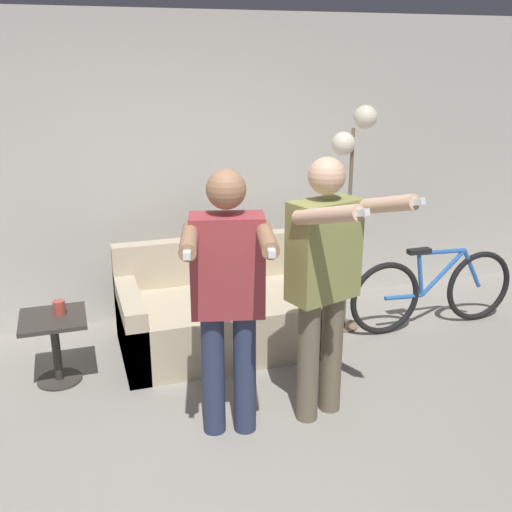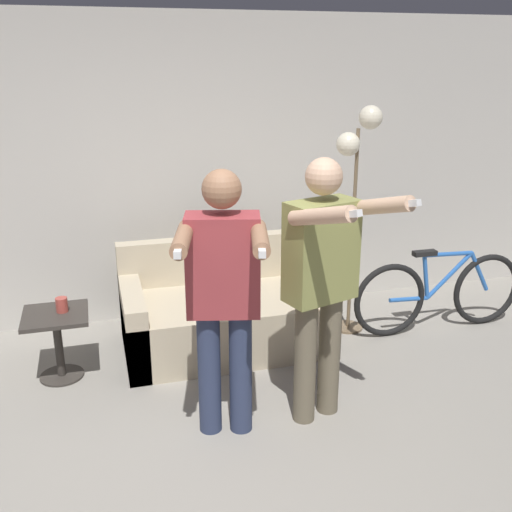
{
  "view_description": "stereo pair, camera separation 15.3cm",
  "coord_description": "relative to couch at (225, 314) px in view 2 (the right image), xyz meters",
  "views": [
    {
      "loc": [
        -0.66,
        -2.52,
        2.24
      ],
      "look_at": [
        0.53,
        1.18,
        0.94
      ],
      "focal_mm": 42.0,
      "sensor_mm": 36.0,
      "label": 1
    },
    {
      "loc": [
        -0.52,
        -2.56,
        2.24
      ],
      "look_at": [
        0.53,
        1.18,
        0.94
      ],
      "focal_mm": 42.0,
      "sensor_mm": 36.0,
      "label": 2
    }
  ],
  "objects": [
    {
      "name": "ground_plane",
      "position": [
        -0.43,
        -1.78,
        -0.27
      ],
      "size": [
        16.0,
        16.0,
        0.0
      ],
      "primitive_type": "plane",
      "color": "gray"
    },
    {
      "name": "person_right",
      "position": [
        0.35,
        -1.18,
        0.72
      ],
      "size": [
        0.63,
        0.76,
        1.69
      ],
      "rotation": [
        0.0,
        0.0,
        0.3
      ],
      "color": "#6B604C",
      "rests_on": "ground_plane"
    },
    {
      "name": "cup",
      "position": [
        -1.22,
        -0.18,
        0.29
      ],
      "size": [
        0.08,
        0.08,
        0.11
      ],
      "color": "#B7473D",
      "rests_on": "side_table"
    },
    {
      "name": "bicycle",
      "position": [
        1.82,
        -0.22,
        0.07
      ],
      "size": [
        1.57,
        0.07,
        0.73
      ],
      "color": "black",
      "rests_on": "ground_plane"
    },
    {
      "name": "side_table",
      "position": [
        -1.28,
        -0.2,
        0.09
      ],
      "size": [
        0.45,
        0.45,
        0.5
      ],
      "color": "#38332D",
      "rests_on": "ground_plane"
    },
    {
      "name": "cat",
      "position": [
        0.03,
        0.36,
        0.63
      ],
      "size": [
        0.41,
        0.11,
        0.18
      ],
      "color": "#3D3833",
      "rests_on": "couch"
    },
    {
      "name": "couch",
      "position": [
        0.0,
        0.0,
        0.0
      ],
      "size": [
        1.61,
        0.93,
        0.81
      ],
      "color": "beige",
      "rests_on": "ground_plane"
    },
    {
      "name": "wall_back",
      "position": [
        -0.43,
        0.75,
        1.03
      ],
      "size": [
        10.0,
        0.05,
        2.6
      ],
      "color": "beige",
      "rests_on": "ground_plane"
    },
    {
      "name": "person_left",
      "position": [
        -0.26,
        -1.18,
        0.69
      ],
      "size": [
        0.6,
        0.75,
        1.66
      ],
      "rotation": [
        0.0,
        0.0,
        -0.24
      ],
      "color": "#2D3856",
      "rests_on": "ground_plane"
    },
    {
      "name": "floor_lamp",
      "position": [
        1.1,
        0.0,
        1.2
      ],
      "size": [
        0.37,
        0.25,
        1.88
      ],
      "color": "#756047",
      "rests_on": "ground_plane"
    }
  ]
}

